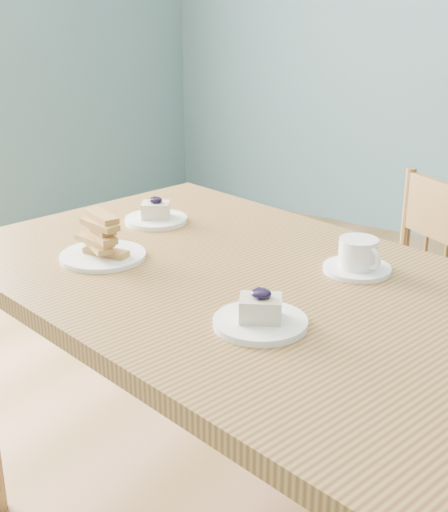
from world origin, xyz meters
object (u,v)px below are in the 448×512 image
(dining_table, at_px, (264,319))
(cheesecake_plate_far, at_px, (156,216))
(dining_chair, at_px, (403,330))
(coffee_cup, at_px, (358,258))
(biscotti_plate, at_px, (102,244))
(cheesecake_plate_near, at_px, (260,316))

(dining_table, xyz_separation_m, cheesecake_plate_far, (-0.45, 0.19, 0.09))
(dining_table, height_order, cheesecake_plate_far, cheesecake_plate_far)
(dining_table, height_order, dining_chair, dining_chair)
(cheesecake_plate_far, height_order, coffee_cup, coffee_cup)
(dining_table, bearing_deg, biscotti_plate, -156.86)
(dining_chair, height_order, cheesecake_plate_near, dining_chair)
(dining_chair, xyz_separation_m, cheesecake_plate_near, (0.01, -0.79, 0.36))
(cheesecake_plate_near, xyz_separation_m, coffee_cup, (0.03, 0.34, 0.01))
(cheesecake_plate_near, xyz_separation_m, cheesecake_plate_far, (-0.54, 0.35, -0.00))
(coffee_cup, bearing_deg, cheesecake_plate_near, -73.40)
(cheesecake_plate_far, bearing_deg, biscotti_plate, -75.43)
(coffee_cup, height_order, biscotti_plate, biscotti_plate)
(dining_table, distance_m, cheesecake_plate_near, 0.21)
(coffee_cup, bearing_deg, dining_chair, 117.16)
(cheesecake_plate_near, distance_m, cheesecake_plate_far, 0.65)
(cheesecake_plate_near, bearing_deg, biscotti_plate, 169.78)
(dining_chair, relative_size, coffee_cup, 5.81)
(cheesecake_plate_far, xyz_separation_m, biscotti_plate, (0.07, -0.27, 0.02))
(biscotti_plate, bearing_deg, dining_chair, 56.47)
(cheesecake_plate_near, distance_m, biscotti_plate, 0.48)
(dining_table, bearing_deg, dining_chair, 94.14)
(cheesecake_plate_near, height_order, coffee_cup, same)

